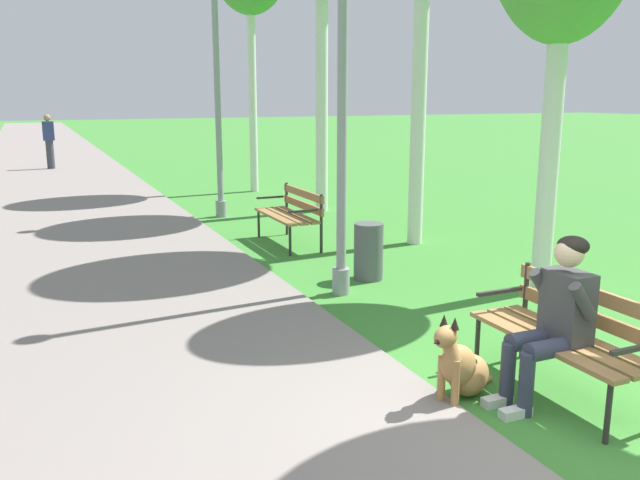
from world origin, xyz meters
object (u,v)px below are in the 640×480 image
park_bench_mid (292,211)px  park_bench_near (569,330)px  dog_shepherd (462,367)px  lamp_post_mid (217,83)px  lamp_post_near (342,81)px  person_seated_on_near_bench (555,314)px  pedestrian_distant (49,142)px  litter_bin (368,251)px

park_bench_mid → park_bench_near: bearing=-89.8°
dog_shepherd → lamp_post_mid: size_ratio=0.17×
lamp_post_near → park_bench_mid: bearing=80.8°
park_bench_mid → person_seated_on_near_bench: person_seated_on_near_bench is taller
park_bench_mid → person_seated_on_near_bench: bearing=-91.9°
person_seated_on_near_bench → pedestrian_distant: size_ratio=0.76×
dog_shepherd → lamp_post_near: bearing=83.1°
park_bench_mid → lamp_post_mid: bearing=97.6°
park_bench_mid → pedestrian_distant: bearing=103.4°
park_bench_mid → lamp_post_near: lamp_post_near is taller
person_seated_on_near_bench → park_bench_mid: bearing=88.1°
park_bench_mid → lamp_post_near: 3.24m
park_bench_near → litter_bin: park_bench_near is taller
park_bench_near → park_bench_mid: size_ratio=1.00×
lamp_post_near → litter_bin: lamp_post_near is taller
park_bench_mid → person_seated_on_near_bench: 5.71m
lamp_post_mid → pedestrian_distant: bearing=105.0°
lamp_post_near → lamp_post_mid: (0.06, 5.31, 0.05)m
dog_shepherd → lamp_post_mid: 8.40m
park_bench_near → litter_bin: bearing=87.8°
lamp_post_near → litter_bin: (0.57, 0.42, -2.03)m
person_seated_on_near_bench → dog_shepherd: 0.77m
dog_shepherd → pedestrian_distant: (-2.18, 17.74, 0.58)m
person_seated_on_near_bench → lamp_post_near: size_ratio=0.27×
lamp_post_near → dog_shepherd: bearing=-96.9°
dog_shepherd → litter_bin: 3.35m
litter_bin → park_bench_mid: bearing=93.9°
person_seated_on_near_bench → lamp_post_near: (-0.24, 3.09, 1.70)m
person_seated_on_near_bench → pedestrian_distant: bearing=98.7°
dog_shepherd → park_bench_near: bearing=-16.5°
person_seated_on_near_bench → dog_shepherd: (-0.58, 0.30, -0.42)m
person_seated_on_near_bench → pedestrian_distant: 18.24m
lamp_post_mid → lamp_post_near: bearing=-90.7°
park_bench_mid → pedestrian_distant: pedestrian_distant is taller
park_bench_mid → lamp_post_mid: size_ratio=0.32×
litter_bin → lamp_post_mid: bearing=96.0°
dog_shepherd → lamp_post_mid: (0.40, 8.10, 2.16)m
person_seated_on_near_bench → litter_bin: size_ratio=1.79×
litter_bin → person_seated_on_near_bench: bearing=-95.5°
person_seated_on_near_bench → pedestrian_distant: pedestrian_distant is taller
lamp_post_near → litter_bin: size_ratio=6.57×
lamp_post_near → person_seated_on_near_bench: bearing=-85.6°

